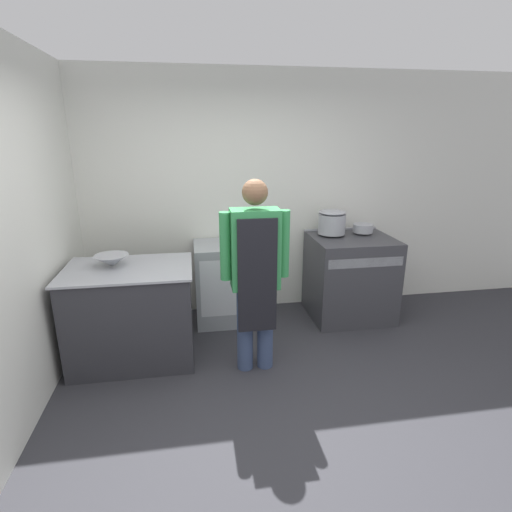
# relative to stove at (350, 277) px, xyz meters

# --- Properties ---
(ground_plane) EXTENTS (14.00, 14.00, 0.00)m
(ground_plane) POSITION_rel_stove_xyz_m (-1.22, -1.64, -0.47)
(ground_plane) COLOR #2D2D33
(wall_back) EXTENTS (8.00, 0.05, 2.70)m
(wall_back) POSITION_rel_stove_xyz_m (-1.22, 0.46, 0.88)
(wall_back) COLOR silver
(wall_back) RESTS_ON ground_plane
(wall_left) EXTENTS (0.05, 8.00, 2.70)m
(wall_left) POSITION_rel_stove_xyz_m (-2.95, -0.64, 0.88)
(wall_left) COLOR silver
(wall_left) RESTS_ON ground_plane
(prep_counter) EXTENTS (1.12, 0.79, 0.89)m
(prep_counter) POSITION_rel_stove_xyz_m (-2.32, -0.54, -0.02)
(prep_counter) COLOR #2D2D33
(prep_counter) RESTS_ON ground_plane
(stove) EXTENTS (0.88, 0.78, 0.95)m
(stove) POSITION_rel_stove_xyz_m (0.00, 0.00, 0.00)
(stove) COLOR #38383D
(stove) RESTS_ON ground_plane
(fridge_unit) EXTENTS (0.62, 0.58, 0.88)m
(fridge_unit) POSITION_rel_stove_xyz_m (-1.42, 0.12, -0.02)
(fridge_unit) COLOR #93999E
(fridge_unit) RESTS_ON ground_plane
(person_cook) EXTENTS (0.58, 0.24, 1.69)m
(person_cook) POSITION_rel_stove_xyz_m (-1.23, -0.90, 0.48)
(person_cook) COLOR #38476B
(person_cook) RESTS_ON ground_plane
(mixing_bowl) EXTENTS (0.30, 0.30, 0.11)m
(mixing_bowl) POSITION_rel_stove_xyz_m (-2.46, -0.48, 0.48)
(mixing_bowl) COLOR #9EA0A8
(mixing_bowl) RESTS_ON prep_counter
(stock_pot) EXTENTS (0.30, 0.30, 0.27)m
(stock_pot) POSITION_rel_stove_xyz_m (-0.20, 0.14, 0.62)
(stock_pot) COLOR #9EA0A8
(stock_pot) RESTS_ON stove
(sauce_pot) EXTENTS (0.22, 0.22, 0.09)m
(sauce_pot) POSITION_rel_stove_xyz_m (0.18, 0.14, 0.53)
(sauce_pot) COLOR #9EA0A8
(sauce_pot) RESTS_ON stove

